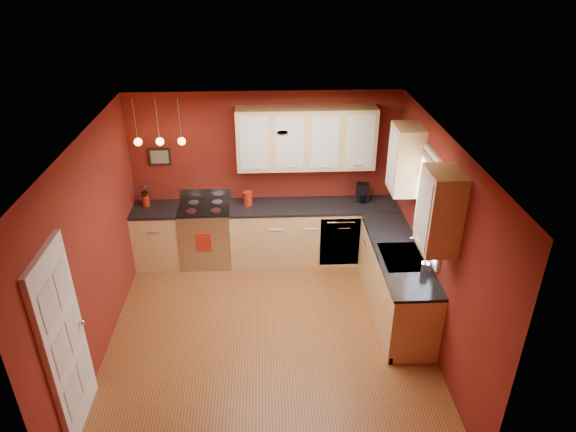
{
  "coord_description": "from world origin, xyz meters",
  "views": [
    {
      "loc": [
        0.0,
        -5.09,
        4.42
      ],
      "look_at": [
        0.29,
        1.0,
        1.18
      ],
      "focal_mm": 32.0,
      "sensor_mm": 36.0,
      "label": 1
    }
  ],
  "objects_px": {
    "sink": "(402,258)",
    "red_canister": "(248,198)",
    "gas_range": "(207,234)",
    "coffee_maker": "(363,193)",
    "soap_pump": "(425,265)"
  },
  "relations": [
    {
      "from": "gas_range",
      "to": "red_canister",
      "type": "height_order",
      "value": "red_canister"
    },
    {
      "from": "sink",
      "to": "red_canister",
      "type": "bearing_deg",
      "value": 141.92
    },
    {
      "from": "red_canister",
      "to": "coffee_maker",
      "type": "xyz_separation_m",
      "value": [
        1.74,
        0.05,
        0.02
      ]
    },
    {
      "from": "coffee_maker",
      "to": "soap_pump",
      "type": "relative_size",
      "value": 1.33
    },
    {
      "from": "sink",
      "to": "soap_pump",
      "type": "relative_size",
      "value": 3.33
    },
    {
      "from": "red_canister",
      "to": "coffee_maker",
      "type": "height_order",
      "value": "coffee_maker"
    },
    {
      "from": "sink",
      "to": "coffee_maker",
      "type": "distance_m",
      "value": 1.62
    },
    {
      "from": "coffee_maker",
      "to": "soap_pump",
      "type": "bearing_deg",
      "value": -69.89
    },
    {
      "from": "gas_range",
      "to": "coffee_maker",
      "type": "distance_m",
      "value": 2.47
    },
    {
      "from": "gas_range",
      "to": "coffee_maker",
      "type": "xyz_separation_m",
      "value": [
        2.39,
        0.1,
        0.59
      ]
    },
    {
      "from": "red_canister",
      "to": "soap_pump",
      "type": "xyz_separation_m",
      "value": [
        2.15,
        -1.91,
        -0.0
      ]
    },
    {
      "from": "red_canister",
      "to": "soap_pump",
      "type": "distance_m",
      "value": 2.87
    },
    {
      "from": "coffee_maker",
      "to": "gas_range",
      "type": "bearing_deg",
      "value": -169.2
    },
    {
      "from": "sink",
      "to": "gas_range",
      "type": "bearing_deg",
      "value": 150.22
    },
    {
      "from": "gas_range",
      "to": "sink",
      "type": "xyz_separation_m",
      "value": [
        2.62,
        -1.5,
        0.43
      ]
    }
  ]
}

